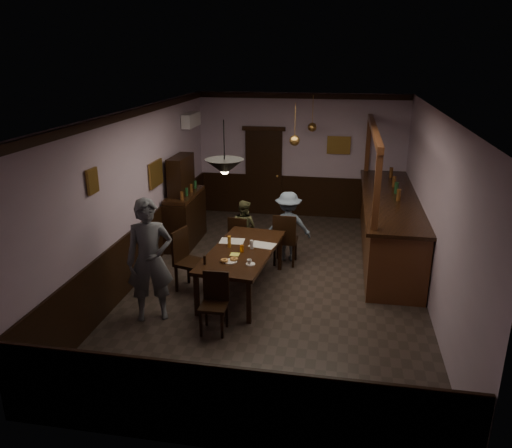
% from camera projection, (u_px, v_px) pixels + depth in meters
% --- Properties ---
extents(room, '(5.01, 8.01, 3.01)m').
position_uv_depth(room, '(278.00, 202.00, 8.37)').
color(room, '#2D2621').
rests_on(room, ground).
extents(dining_table, '(1.21, 2.29, 0.75)m').
position_uv_depth(dining_table, '(242.00, 253.00, 8.38)').
color(dining_table, black).
rests_on(dining_table, ground).
extents(chair_far_left, '(0.45, 0.45, 0.89)m').
position_uv_depth(chair_far_left, '(239.00, 236.00, 9.72)').
color(chair_far_left, black).
rests_on(chair_far_left, ground).
extents(chair_far_right, '(0.45, 0.45, 1.02)m').
position_uv_depth(chair_far_right, '(285.00, 237.00, 9.45)').
color(chair_far_right, black).
rests_on(chair_far_right, ground).
extents(chair_near, '(0.39, 0.39, 0.89)m').
position_uv_depth(chair_near, '(215.00, 299.00, 7.23)').
color(chair_near, black).
rests_on(chair_near, ground).
extents(chair_side, '(0.57, 0.57, 1.06)m').
position_uv_depth(chair_side, '(187.00, 257.00, 8.48)').
color(chair_side, black).
rests_on(chair_side, ground).
extents(person_standing, '(0.81, 0.68, 1.90)m').
position_uv_depth(person_standing, '(150.00, 260.00, 7.42)').
color(person_standing, slate).
rests_on(person_standing, ground).
extents(person_seated_left, '(0.68, 0.62, 1.14)m').
position_uv_depth(person_seated_left, '(244.00, 228.00, 9.94)').
color(person_seated_left, brown).
rests_on(person_seated_left, ground).
extents(person_seated_right, '(0.97, 0.66, 1.37)m').
position_uv_depth(person_seated_right, '(288.00, 226.00, 9.67)').
color(person_seated_right, slate).
rests_on(person_seated_right, ground).
extents(newspaper_left, '(0.43, 0.32, 0.01)m').
position_uv_depth(newspaper_left, '(232.00, 241.00, 8.72)').
color(newspaper_left, silver).
rests_on(newspaper_left, dining_table).
extents(newspaper_right, '(0.47, 0.38, 0.01)m').
position_uv_depth(newspaper_right, '(263.00, 245.00, 8.54)').
color(newspaper_right, silver).
rests_on(newspaper_right, dining_table).
extents(napkin, '(0.16, 0.16, 0.00)m').
position_uv_depth(napkin, '(235.00, 254.00, 8.16)').
color(napkin, '#E0E755').
rests_on(napkin, dining_table).
extents(saucer, '(0.15, 0.15, 0.01)m').
position_uv_depth(saucer, '(250.00, 264.00, 7.77)').
color(saucer, white).
rests_on(saucer, dining_table).
extents(coffee_cup, '(0.09, 0.09, 0.07)m').
position_uv_depth(coffee_cup, '(249.00, 262.00, 7.75)').
color(coffee_cup, white).
rests_on(coffee_cup, saucer).
extents(pastry_plate, '(0.22, 0.22, 0.01)m').
position_uv_depth(pastry_plate, '(230.00, 261.00, 7.87)').
color(pastry_plate, white).
rests_on(pastry_plate, dining_table).
extents(pastry_ring_a, '(0.13, 0.13, 0.04)m').
position_uv_depth(pastry_ring_a, '(224.00, 260.00, 7.84)').
color(pastry_ring_a, '#C68C47').
rests_on(pastry_ring_a, pastry_plate).
extents(pastry_ring_b, '(0.13, 0.13, 0.04)m').
position_uv_depth(pastry_ring_b, '(234.00, 259.00, 7.89)').
color(pastry_ring_b, '#C68C47').
rests_on(pastry_ring_b, pastry_plate).
extents(soda_can, '(0.07, 0.07, 0.12)m').
position_uv_depth(soda_can, '(242.00, 249.00, 8.24)').
color(soda_can, orange).
rests_on(soda_can, dining_table).
extents(beer_glass, '(0.06, 0.06, 0.20)m').
position_uv_depth(beer_glass, '(229.00, 242.00, 8.43)').
color(beer_glass, '#BF721E').
rests_on(beer_glass, dining_table).
extents(water_glass, '(0.06, 0.06, 0.15)m').
position_uv_depth(water_glass, '(252.00, 244.00, 8.37)').
color(water_glass, silver).
rests_on(water_glass, dining_table).
extents(pepper_mill, '(0.04, 0.04, 0.14)m').
position_uv_depth(pepper_mill, '(205.00, 260.00, 7.76)').
color(pepper_mill, black).
rests_on(pepper_mill, dining_table).
extents(sideboard, '(0.51, 1.43, 1.88)m').
position_uv_depth(sideboard, '(184.00, 209.00, 10.50)').
color(sideboard, black).
rests_on(sideboard, ground).
extents(bar_counter, '(1.06, 4.56, 2.55)m').
position_uv_depth(bar_counter, '(389.00, 224.00, 9.95)').
color(bar_counter, '#482913').
rests_on(bar_counter, ground).
extents(door_back, '(0.90, 0.06, 2.10)m').
position_uv_depth(door_back, '(264.00, 173.00, 12.34)').
color(door_back, black).
rests_on(door_back, ground).
extents(ac_unit, '(0.20, 0.85, 0.30)m').
position_uv_depth(ac_unit, '(191.00, 120.00, 11.15)').
color(ac_unit, white).
rests_on(ac_unit, ground).
extents(picture_left_small, '(0.04, 0.28, 0.36)m').
position_uv_depth(picture_left_small, '(92.00, 181.00, 7.08)').
color(picture_left_small, olive).
rests_on(picture_left_small, ground).
extents(picture_left_large, '(0.04, 0.62, 0.48)m').
position_uv_depth(picture_left_large, '(156.00, 174.00, 9.46)').
color(picture_left_large, olive).
rests_on(picture_left_large, ground).
extents(picture_back, '(0.55, 0.04, 0.42)m').
position_uv_depth(picture_back, '(339.00, 145.00, 11.81)').
color(picture_back, olive).
rests_on(picture_back, ground).
extents(pendant_iron, '(0.56, 0.56, 0.78)m').
position_uv_depth(pendant_iron, '(225.00, 167.00, 7.11)').
color(pendant_iron, black).
rests_on(pendant_iron, ground).
extents(pendant_brass_mid, '(0.20, 0.20, 0.81)m').
position_uv_depth(pendant_brass_mid, '(295.00, 141.00, 9.44)').
color(pendant_brass_mid, '#BF8C3F').
rests_on(pendant_brass_mid, ground).
extents(pendant_brass_far, '(0.20, 0.20, 0.81)m').
position_uv_depth(pendant_brass_far, '(312.00, 127.00, 11.13)').
color(pendant_brass_far, '#BF8C3F').
rests_on(pendant_brass_far, ground).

